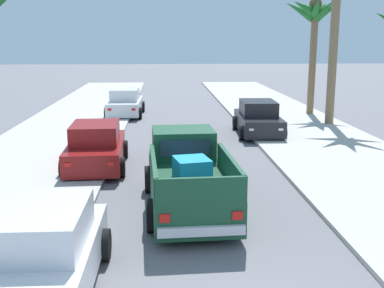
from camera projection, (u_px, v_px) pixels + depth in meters
name	position (u px, v px, depth m)	size (l,w,h in m)	color
sidewalk_left	(43.00, 155.00, 18.18)	(5.38, 60.00, 0.12)	#B2AFA8
sidewalk_right	(332.00, 151.00, 18.82)	(5.38, 60.00, 0.12)	#B2AFA8
curb_left	(78.00, 154.00, 18.26)	(0.16, 60.00, 0.10)	silver
curb_right	(300.00, 151.00, 18.75)	(0.16, 60.00, 0.10)	silver
pickup_truck	(188.00, 177.00, 12.61)	(2.39, 5.29, 1.80)	#19472D
car_left_near	(96.00, 147.00, 16.45)	(2.14, 4.31, 1.54)	maroon
car_right_near	(258.00, 119.00, 22.25)	(2.14, 4.31, 1.54)	black
car_left_mid	(125.00, 103.00, 27.68)	(2.09, 4.29, 1.54)	silver
car_right_mid	(41.00, 256.00, 8.21)	(2.04, 4.27, 1.54)	silver
palm_tree_left_mid	(314.00, 19.00, 26.63)	(3.30, 3.04, 6.53)	brown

